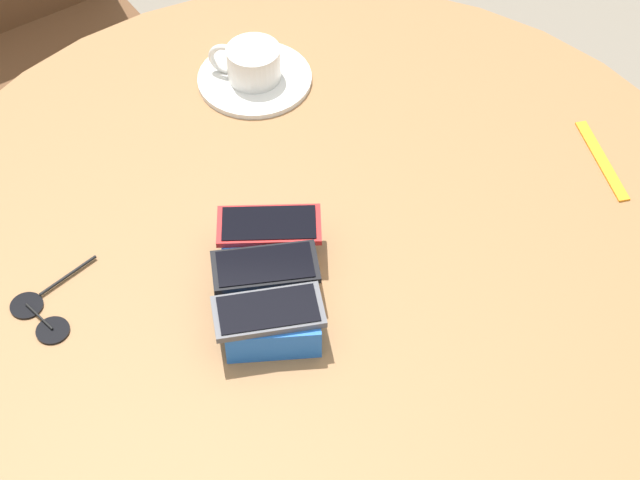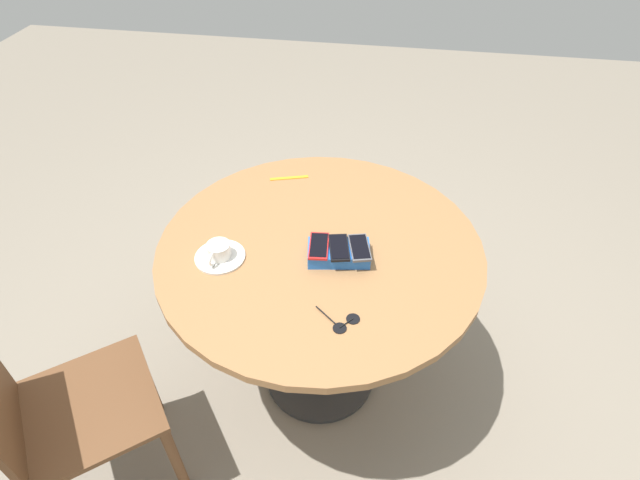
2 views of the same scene
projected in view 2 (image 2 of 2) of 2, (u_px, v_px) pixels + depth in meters
ground_plane at (320, 374)px, 2.23m from camera, size 8.00×8.00×0.00m
round_table at (320, 269)px, 1.79m from camera, size 1.12×1.12×0.78m
phone_box at (339, 253)px, 1.64m from camera, size 0.22×0.14×0.05m
phone_gray at (360, 247)px, 1.62m from camera, size 0.09×0.14×0.01m
phone_black at (339, 247)px, 1.62m from camera, size 0.09×0.14×0.01m
phone_red at (319, 246)px, 1.63m from camera, size 0.08×0.13×0.01m
saucer at (220, 257)px, 1.66m from camera, size 0.17×0.17×0.01m
coffee_cup at (219, 251)px, 1.63m from camera, size 0.08×0.11×0.05m
lanyard_strap at (289, 178)px, 2.00m from camera, size 0.15×0.06×0.00m
sunglasses at (344, 322)px, 1.45m from camera, size 0.14×0.09×0.01m
chair_near_window at (67, 415)px, 1.58m from camera, size 0.58×0.58×0.86m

